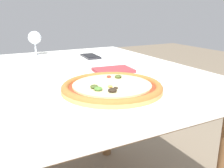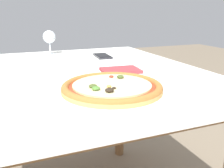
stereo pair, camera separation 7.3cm
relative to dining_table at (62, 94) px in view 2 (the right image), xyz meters
The scene contains 5 objects.
dining_table is the anchor object (origin of this frame).
pizza_plate 0.34m from the dining_table, 73.44° to the right, with size 0.33×0.33×0.04m.
wine_glass_far_left 0.48m from the dining_table, 86.88° to the left, with size 0.07×0.07×0.13m.
cell_phone 0.39m from the dining_table, 45.15° to the left, with size 0.08×0.15×0.01m.
napkin_folded 0.25m from the dining_table, 16.55° to the right, with size 0.16×0.12×0.01m.
Camera 2 is at (-0.17, -0.96, 0.97)m, focal length 40.00 mm.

